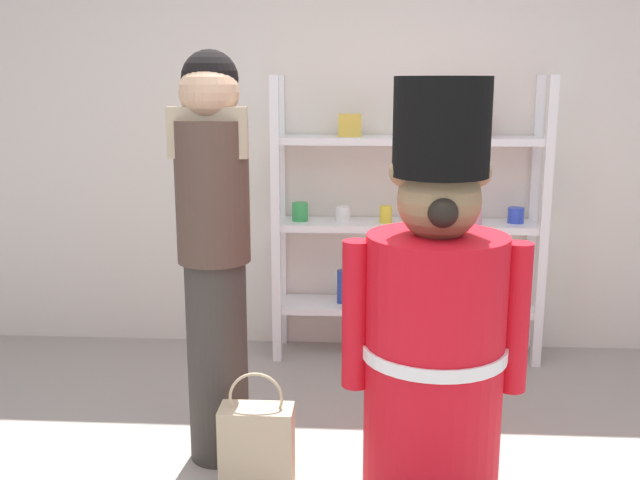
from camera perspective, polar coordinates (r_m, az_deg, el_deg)
name	(u,v)px	position (r m, az deg, el deg)	size (l,w,h in m)	color
back_wall	(353,134)	(4.39, 2.59, 8.33)	(6.40, 0.12, 2.60)	silver
merchandise_shelf	(409,218)	(4.23, 7.00, 1.70)	(1.55, 0.35, 1.64)	white
teddy_bear_guard	(435,327)	(2.81, 9.01, -6.80)	(0.71, 0.55, 1.63)	red
person_shopper	(214,245)	(3.02, -8.33, -0.40)	(0.32, 0.30, 1.73)	#38332D
shopping_bag	(257,446)	(3.02, -4.99, -15.86)	(0.29, 0.14, 0.50)	#C1AD89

